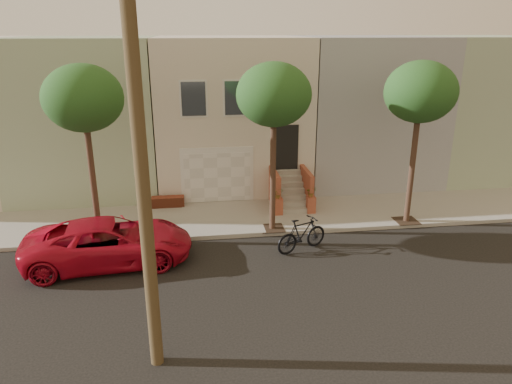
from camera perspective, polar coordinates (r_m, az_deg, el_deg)
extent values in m
plane|color=black|center=(14.86, 0.71, -11.13)|extent=(90.00, 90.00, 0.00)
cube|color=gray|center=(19.60, -1.64, -3.10)|extent=(40.00, 3.70, 0.15)
cube|color=#BAAE9F|center=(24.27, -3.28, 10.01)|extent=(7.00, 8.00, 7.00)
cube|color=#95AC8B|center=(24.67, -19.43, 9.12)|extent=(6.50, 8.00, 7.00)
cube|color=gray|center=(25.73, 12.23, 10.13)|extent=(6.50, 8.00, 7.00)
cube|color=#95AC8B|center=(28.60, 24.75, 9.71)|extent=(6.50, 8.00, 7.00)
cube|color=silver|center=(20.85, -4.71, 2.09)|extent=(3.20, 0.12, 2.50)
cube|color=silver|center=(20.82, -4.69, 1.78)|extent=(2.90, 0.06, 2.20)
cube|color=gray|center=(19.50, -4.27, -3.00)|extent=(3.20, 3.70, 0.02)
cube|color=brown|center=(20.87, -10.61, -1.15)|extent=(1.40, 0.45, 0.44)
cube|color=black|center=(20.88, 3.77, 5.41)|extent=(1.00, 0.06, 2.00)
cube|color=#3F4751|center=(20.05, -7.58, 11.12)|extent=(1.00, 0.06, 1.40)
cube|color=silver|center=(20.07, -7.58, 11.13)|extent=(1.15, 0.05, 1.55)
cube|color=#3F4751|center=(20.14, -2.35, 11.30)|extent=(1.00, 0.06, 1.40)
cube|color=silver|center=(20.16, -2.36, 11.31)|extent=(1.15, 0.05, 1.55)
cube|color=#3F4751|center=(20.39, 2.79, 11.40)|extent=(1.00, 0.06, 1.40)
cube|color=silver|center=(20.41, 2.78, 11.40)|extent=(1.15, 0.05, 1.55)
cube|color=gray|center=(19.90, 4.66, -2.26)|extent=(1.20, 0.28, 0.20)
cube|color=gray|center=(20.09, 4.50, -1.44)|extent=(1.20, 0.28, 0.20)
cube|color=gray|center=(20.27, 4.35, -0.64)|extent=(1.20, 0.28, 0.20)
cube|color=gray|center=(20.47, 4.20, 0.15)|extent=(1.20, 0.28, 0.20)
cube|color=gray|center=(20.66, 4.05, 0.93)|extent=(1.20, 0.28, 0.20)
cube|color=gray|center=(20.86, 3.91, 1.69)|extent=(1.20, 0.28, 0.20)
cube|color=gray|center=(21.06, 3.77, 2.43)|extent=(1.20, 0.28, 0.20)
cube|color=#994932|center=(20.30, 2.28, 0.33)|extent=(0.18, 1.96, 1.60)
cube|color=#994932|center=(20.59, 6.11, 0.50)|extent=(0.18, 1.96, 1.60)
cube|color=#994932|center=(19.64, 2.71, -1.73)|extent=(0.35, 0.35, 0.70)
imported|color=#1D4C1B|center=(19.44, 2.74, -0.15)|extent=(0.40, 0.35, 0.45)
cube|color=#994932|center=(19.94, 6.67, -1.52)|extent=(0.35, 0.35, 0.70)
imported|color=#1D4C1B|center=(19.74, 6.73, 0.04)|extent=(0.41, 0.35, 0.45)
cube|color=#2D2116|center=(18.48, -18.39, -5.29)|extent=(0.90, 0.90, 0.02)
cylinder|color=#3C261B|center=(17.75, -19.09, 0.88)|extent=(0.22, 0.22, 4.20)
ellipsoid|color=#1D4C1B|center=(17.10, -20.21, 10.63)|extent=(2.70, 2.57, 2.29)
cube|color=#2D2116|center=(18.38, 1.98, -4.40)|extent=(0.90, 0.90, 0.02)
cylinder|color=#3C261B|center=(17.65, 2.05, 1.85)|extent=(0.22, 0.22, 4.20)
ellipsoid|color=#1D4C1B|center=(16.99, 2.18, 11.72)|extent=(2.70, 2.57, 2.29)
cube|color=#2D2116|center=(20.01, 17.72, -3.32)|extent=(0.90, 0.90, 0.02)
cylinder|color=#3C261B|center=(19.34, 18.34, 2.43)|extent=(0.22, 0.22, 4.20)
ellipsoid|color=#1D4C1B|center=(18.75, 19.32, 11.38)|extent=(2.70, 2.57, 2.29)
cylinder|color=#40321E|center=(9.86, -13.80, 3.94)|extent=(0.30, 0.30, 10.00)
imported|color=#B20D23|center=(16.55, -17.36, -5.80)|extent=(5.68, 3.03, 1.52)
imported|color=black|center=(16.78, 5.59, -5.13)|extent=(2.13, 1.38, 1.24)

